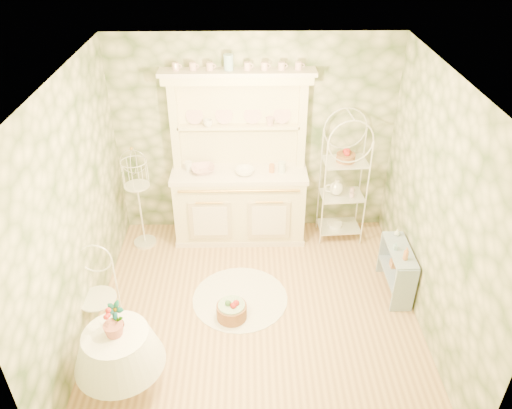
{
  "coord_description": "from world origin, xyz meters",
  "views": [
    {
      "loc": [
        -0.08,
        -4.13,
        4.08
      ],
      "look_at": [
        0.0,
        0.5,
        1.15
      ],
      "focal_mm": 35.0,
      "sensor_mm": 36.0,
      "label": 1
    }
  ],
  "objects_px": {
    "birdcage_stand": "(138,197)",
    "floor_basket": "(232,311)",
    "kitchen_dresser": "(239,162)",
    "side_shelf": "(396,271)",
    "round_table": "(121,364)",
    "cafe_chair": "(97,298)",
    "bakers_rack": "(344,175)"
  },
  "relations": [
    {
      "from": "kitchen_dresser",
      "to": "bakers_rack",
      "type": "relative_size",
      "value": 1.2
    },
    {
      "from": "round_table",
      "to": "birdcage_stand",
      "type": "relative_size",
      "value": 0.41
    },
    {
      "from": "bakers_rack",
      "to": "birdcage_stand",
      "type": "distance_m",
      "value": 2.67
    },
    {
      "from": "kitchen_dresser",
      "to": "cafe_chair",
      "type": "distance_m",
      "value": 2.38
    },
    {
      "from": "side_shelf",
      "to": "round_table",
      "type": "distance_m",
      "value": 3.22
    },
    {
      "from": "kitchen_dresser",
      "to": "birdcage_stand",
      "type": "xyz_separation_m",
      "value": [
        -1.3,
        -0.16,
        -0.4
      ]
    },
    {
      "from": "kitchen_dresser",
      "to": "floor_basket",
      "type": "relative_size",
      "value": 7.02
    },
    {
      "from": "kitchen_dresser",
      "to": "birdcage_stand",
      "type": "height_order",
      "value": "kitchen_dresser"
    },
    {
      "from": "bakers_rack",
      "to": "side_shelf",
      "type": "bearing_deg",
      "value": -70.82
    },
    {
      "from": "kitchen_dresser",
      "to": "bakers_rack",
      "type": "distance_m",
      "value": 1.37
    },
    {
      "from": "side_shelf",
      "to": "floor_basket",
      "type": "height_order",
      "value": "side_shelf"
    },
    {
      "from": "kitchen_dresser",
      "to": "floor_basket",
      "type": "height_order",
      "value": "kitchen_dresser"
    },
    {
      "from": "kitchen_dresser",
      "to": "side_shelf",
      "type": "relative_size",
      "value": 3.38
    },
    {
      "from": "kitchen_dresser",
      "to": "round_table",
      "type": "height_order",
      "value": "kitchen_dresser"
    },
    {
      "from": "birdcage_stand",
      "to": "bakers_rack",
      "type": "bearing_deg",
      "value": 3.12
    },
    {
      "from": "bakers_rack",
      "to": "cafe_chair",
      "type": "height_order",
      "value": "bakers_rack"
    },
    {
      "from": "birdcage_stand",
      "to": "floor_basket",
      "type": "distance_m",
      "value": 1.97
    },
    {
      "from": "bakers_rack",
      "to": "cafe_chair",
      "type": "bearing_deg",
      "value": -152.93
    },
    {
      "from": "round_table",
      "to": "bakers_rack",
      "type": "bearing_deg",
      "value": 45.16
    },
    {
      "from": "birdcage_stand",
      "to": "floor_basket",
      "type": "bearing_deg",
      "value": -49.44
    },
    {
      "from": "cafe_chair",
      "to": "birdcage_stand",
      "type": "height_order",
      "value": "birdcage_stand"
    },
    {
      "from": "side_shelf",
      "to": "round_table",
      "type": "bearing_deg",
      "value": -161.88
    },
    {
      "from": "round_table",
      "to": "cafe_chair",
      "type": "bearing_deg",
      "value": 117.47
    },
    {
      "from": "bakers_rack",
      "to": "cafe_chair",
      "type": "distance_m",
      "value": 3.35
    },
    {
      "from": "kitchen_dresser",
      "to": "birdcage_stand",
      "type": "relative_size",
      "value": 1.53
    },
    {
      "from": "cafe_chair",
      "to": "floor_basket",
      "type": "relative_size",
      "value": 2.85
    },
    {
      "from": "floor_basket",
      "to": "kitchen_dresser",
      "type": "bearing_deg",
      "value": 87.03
    },
    {
      "from": "kitchen_dresser",
      "to": "round_table",
      "type": "bearing_deg",
      "value": -113.75
    },
    {
      "from": "bakers_rack",
      "to": "floor_basket",
      "type": "xyz_separation_m",
      "value": [
        -1.44,
        -1.56,
        -0.85
      ]
    },
    {
      "from": "bakers_rack",
      "to": "birdcage_stand",
      "type": "relative_size",
      "value": 1.28
    },
    {
      "from": "round_table",
      "to": "floor_basket",
      "type": "xyz_separation_m",
      "value": [
        1.01,
        0.9,
        -0.2
      ]
    },
    {
      "from": "side_shelf",
      "to": "cafe_chair",
      "type": "height_order",
      "value": "cafe_chair"
    }
  ]
}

